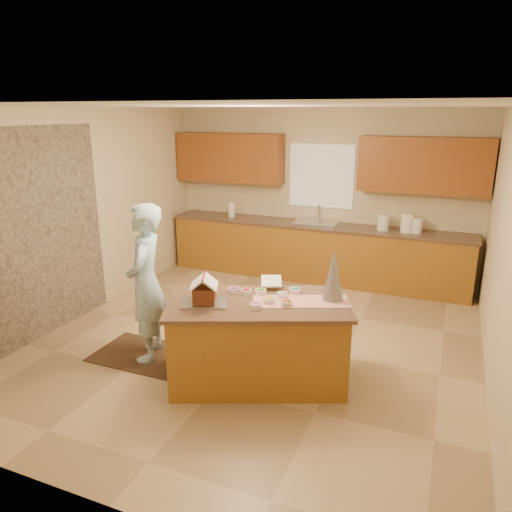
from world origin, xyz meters
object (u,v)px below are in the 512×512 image
island_base (258,343)px  gingerbread_house (204,292)px  tinsel_tree (333,275)px  boy (146,283)px

island_base → gingerbread_house: gingerbread_house is taller
tinsel_tree → island_base: bearing=-153.8°
tinsel_tree → gingerbread_house: tinsel_tree is taller
tinsel_tree → boy: size_ratio=0.30×
tinsel_tree → boy: bearing=-170.7°
island_base → boy: bearing=157.3°
tinsel_tree → gingerbread_house: 1.26m
island_base → boy: size_ratio=0.98×
tinsel_tree → gingerbread_house: size_ratio=1.51×
island_base → boy: (-1.30, 0.00, 0.46)m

